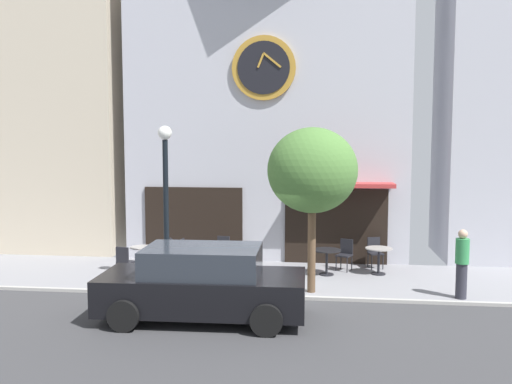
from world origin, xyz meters
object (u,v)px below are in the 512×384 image
(cafe_table_rightmost, at_px, (211,256))
(cafe_table_near_door, at_px, (245,253))
(cafe_chair_left_end, at_px, (168,251))
(pedestrian_green, at_px, (462,263))
(street_lamp, at_px, (166,205))
(street_tree, at_px, (312,171))
(cafe_chair_by_entrance, at_px, (124,260))
(cafe_chair_outer, at_px, (375,250))
(cafe_table_near_curb, at_px, (327,256))
(cafe_table_leftmost, at_px, (142,255))
(parked_car_black, at_px, (203,284))
(cafe_chair_curbside, at_px, (223,249))
(cafe_table_center, at_px, (379,255))
(cafe_chair_under_awning, at_px, (185,252))
(cafe_chair_facing_wall, at_px, (345,252))

(cafe_table_rightmost, relative_size, cafe_table_near_door, 0.99)
(cafe_table_near_door, xyz_separation_m, cafe_chair_left_end, (-2.24, -0.21, 0.05))
(cafe_table_near_door, height_order, pedestrian_green, pedestrian_green)
(cafe_table_near_door, distance_m, cafe_chair_left_end, 2.26)
(pedestrian_green, bearing_deg, cafe_chair_left_end, 164.73)
(street_lamp, xyz_separation_m, street_tree, (3.79, -0.32, 0.92))
(cafe_chair_by_entrance, xyz_separation_m, cafe_chair_outer, (6.89, 2.17, 0.00))
(street_lamp, xyz_separation_m, cafe_chair_left_end, (-0.43, 1.66, -1.58))
(street_lamp, relative_size, cafe_table_near_curb, 5.19)
(cafe_table_leftmost, bearing_deg, cafe_table_rightmost, 6.76)
(cafe_table_leftmost, height_order, parked_car_black, parked_car_black)
(street_tree, relative_size, cafe_chair_curbside, 4.55)
(cafe_table_center, relative_size, cafe_chair_curbside, 0.84)
(cafe_chair_under_awning, bearing_deg, cafe_table_center, 1.26)
(cafe_table_near_curb, bearing_deg, cafe_chair_curbside, 167.29)
(cafe_table_center, height_order, cafe_chair_under_awning, cafe_chair_under_awning)
(cafe_table_near_curb, bearing_deg, street_lamp, -160.39)
(parked_car_black, bearing_deg, cafe_chair_outer, 52.33)
(pedestrian_green, bearing_deg, cafe_chair_by_entrance, 174.44)
(cafe_chair_left_end, distance_m, pedestrian_green, 8.08)
(street_lamp, relative_size, cafe_table_leftmost, 5.52)
(street_tree, xyz_separation_m, cafe_table_rightmost, (-2.87, 1.69, -2.53))
(street_tree, xyz_separation_m, parked_car_black, (-2.24, -2.38, -2.27))
(cafe_chair_by_entrance, relative_size, cafe_chair_outer, 1.00)
(cafe_chair_under_awning, bearing_deg, cafe_table_leftmost, -156.64)
(street_tree, height_order, cafe_table_leftmost, street_tree)
(cafe_table_leftmost, bearing_deg, cafe_chair_by_entrance, -108.19)
(cafe_table_near_curb, height_order, pedestrian_green, pedestrian_green)
(cafe_table_near_curb, relative_size, cafe_chair_curbside, 0.89)
(cafe_chair_outer, bearing_deg, street_tree, -122.26)
(cafe_table_near_curb, relative_size, cafe_chair_by_entrance, 0.89)
(street_lamp, distance_m, pedestrian_green, 7.48)
(cafe_chair_left_end, distance_m, cafe_chair_outer, 6.10)
(cafe_table_near_door, height_order, cafe_chair_curbside, cafe_chair_curbside)
(cafe_chair_curbside, height_order, pedestrian_green, pedestrian_green)
(cafe_chair_outer, xyz_separation_m, pedestrian_green, (1.76, -3.01, 0.33))
(cafe_table_near_curb, xyz_separation_m, cafe_chair_curbside, (-3.09, 0.70, -0.01))
(cafe_chair_curbside, bearing_deg, cafe_table_near_curb, -12.71)
(cafe_chair_facing_wall, bearing_deg, cafe_table_rightmost, -168.46)
(cafe_table_near_door, xyz_separation_m, cafe_chair_outer, (3.79, 0.67, 0.05))
(street_tree, distance_m, cafe_chair_by_entrance, 5.70)
(street_tree, distance_m, cafe_table_near_door, 3.90)
(cafe_table_near_door, height_order, cafe_chair_by_entrance, cafe_chair_by_entrance)
(street_lamp, height_order, cafe_chair_by_entrance, street_lamp)
(cafe_table_center, xyz_separation_m, cafe_chair_by_entrance, (-6.93, -1.36, -0.02))
(cafe_chair_curbside, bearing_deg, cafe_table_near_door, -23.41)
(cafe_table_rightmost, xyz_separation_m, cafe_table_center, (4.72, 0.37, 0.06))
(cafe_table_center, height_order, cafe_chair_left_end, cafe_chair_left_end)
(cafe_chair_facing_wall, bearing_deg, cafe_table_center, -23.77)
(street_lamp, xyz_separation_m, cafe_chair_facing_wall, (4.72, 2.14, -1.58))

